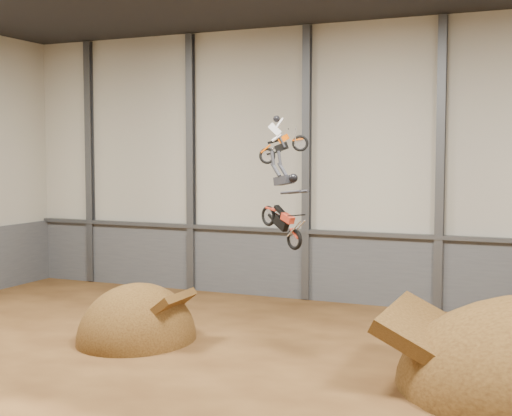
{
  "coord_description": "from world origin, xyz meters",
  "views": [
    {
      "loc": [
        8.6,
        -19.5,
        7.48
      ],
      "look_at": [
        -1.5,
        4.0,
        5.55
      ],
      "focal_mm": 50.0,
      "sensor_mm": 36.0,
      "label": 1
    }
  ],
  "objects": [
    {
      "name": "steel_rail",
      "position": [
        0.0,
        14.75,
        3.55
      ],
      "size": [
        39.8,
        0.35,
        0.2
      ],
      "primitive_type": "cube",
      "color": "#47494F",
      "rests_on": "lower_band_back"
    },
    {
      "name": "steel_column_3",
      "position": [
        3.33,
        14.8,
        7.0
      ],
      "size": [
        0.4,
        0.36,
        13.9
      ],
      "primitive_type": "cube",
      "color": "#47494F",
      "rests_on": "ground"
    },
    {
      "name": "fmx_rider_b",
      "position": [
        -0.84,
        4.53,
        5.87
      ],
      "size": [
        3.99,
        2.79,
        3.86
      ],
      "primitive_type": null,
      "rotation": [
        0.0,
        0.46,
        -0.51
      ],
      "color": "red"
    },
    {
      "name": "lower_band_back",
      "position": [
        0.0,
        14.9,
        1.75
      ],
      "size": [
        39.8,
        0.18,
        3.5
      ],
      "primitive_type": "cube",
      "color": "#505257",
      "rests_on": "ground"
    },
    {
      "name": "steel_column_1",
      "position": [
        -10.0,
        14.8,
        7.0
      ],
      "size": [
        0.4,
        0.36,
        13.9
      ],
      "primitive_type": "cube",
      "color": "#47494F",
      "rests_on": "ground"
    },
    {
      "name": "fmx_rider_a",
      "position": [
        -1.15,
        6.16,
        8.26
      ],
      "size": [
        2.57,
        1.56,
        2.35
      ],
      "primitive_type": null,
      "rotation": [
        0.0,
        -0.36,
        0.36
      ],
      "color": "#D54C00"
    },
    {
      "name": "steel_column_2",
      "position": [
        -3.33,
        14.8,
        7.0
      ],
      "size": [
        0.4,
        0.36,
        13.9
      ],
      "primitive_type": "cube",
      "color": "#47494F",
      "rests_on": "ground"
    },
    {
      "name": "floor",
      "position": [
        0.0,
        0.0,
        0.0
      ],
      "size": [
        40.0,
        40.0,
        0.0
      ],
      "primitive_type": "plane",
      "color": "#442812",
      "rests_on": "ground"
    },
    {
      "name": "steel_column_0",
      "position": [
        -16.67,
        14.8,
        7.0
      ],
      "size": [
        0.4,
        0.36,
        13.9
      ],
      "primitive_type": "cube",
      "color": "#47494F",
      "rests_on": "ground"
    },
    {
      "name": "takeoff_ramp",
      "position": [
        -6.96,
        4.55,
        0.0
      ],
      "size": [
        4.6,
        5.3,
        4.6
      ],
      "primitive_type": "ellipsoid",
      "color": "#3D250F",
      "rests_on": "ground"
    },
    {
      "name": "back_wall",
      "position": [
        0.0,
        15.0,
        7.0
      ],
      "size": [
        40.0,
        0.1,
        14.0
      ],
      "primitive_type": "cube",
      "color": "#BAB6A5",
      "rests_on": "ground"
    }
  ]
}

